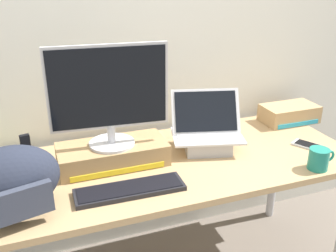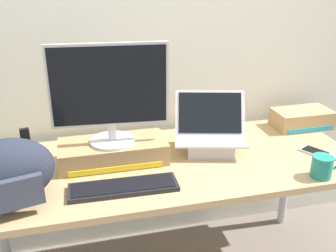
{
  "view_description": "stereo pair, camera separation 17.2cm",
  "coord_description": "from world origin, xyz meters",
  "px_view_note": "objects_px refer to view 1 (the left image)",
  "views": [
    {
      "loc": [
        -0.56,
        -1.52,
        1.57
      ],
      "look_at": [
        0.0,
        0.0,
        0.89
      ],
      "focal_mm": 41.38,
      "sensor_mm": 36.0,
      "label": 1
    },
    {
      "loc": [
        -0.39,
        -1.57,
        1.57
      ],
      "look_at": [
        0.0,
        0.0,
        0.89
      ],
      "focal_mm": 41.38,
      "sensor_mm": 36.0,
      "label": 2
    }
  ],
  "objects_px": {
    "messenger_backpack": "(10,181)",
    "toner_box_cyan": "(289,114)",
    "coffee_mug": "(319,159)",
    "toner_box_yellow": "(113,154)",
    "open_laptop": "(207,137)",
    "cell_phone": "(307,145)",
    "external_keyboard": "(130,190)",
    "desktop_monitor": "(109,95)"
  },
  "relations": [
    {
      "from": "open_laptop",
      "to": "toner_box_cyan",
      "type": "relative_size",
      "value": 1.22
    },
    {
      "from": "open_laptop",
      "to": "cell_phone",
      "type": "relative_size",
      "value": 2.42
    },
    {
      "from": "toner_box_cyan",
      "to": "toner_box_yellow",
      "type": "bearing_deg",
      "value": -171.71
    },
    {
      "from": "toner_box_yellow",
      "to": "desktop_monitor",
      "type": "distance_m",
      "value": 0.29
    },
    {
      "from": "open_laptop",
      "to": "external_keyboard",
      "type": "distance_m",
      "value": 0.54
    },
    {
      "from": "desktop_monitor",
      "to": "toner_box_cyan",
      "type": "distance_m",
      "value": 1.13
    },
    {
      "from": "toner_box_yellow",
      "to": "messenger_backpack",
      "type": "bearing_deg",
      "value": -150.46
    },
    {
      "from": "toner_box_yellow",
      "to": "external_keyboard",
      "type": "distance_m",
      "value": 0.26
    },
    {
      "from": "messenger_backpack",
      "to": "coffee_mug",
      "type": "height_order",
      "value": "messenger_backpack"
    },
    {
      "from": "desktop_monitor",
      "to": "open_laptop",
      "type": "xyz_separation_m",
      "value": [
        0.48,
        -0.0,
        -0.27
      ]
    },
    {
      "from": "toner_box_yellow",
      "to": "toner_box_cyan",
      "type": "distance_m",
      "value": 1.1
    },
    {
      "from": "open_laptop",
      "to": "toner_box_cyan",
      "type": "height_order",
      "value": "open_laptop"
    },
    {
      "from": "open_laptop",
      "to": "external_keyboard",
      "type": "bearing_deg",
      "value": -135.85
    },
    {
      "from": "toner_box_yellow",
      "to": "external_keyboard",
      "type": "relative_size",
      "value": 1.1
    },
    {
      "from": "messenger_backpack",
      "to": "toner_box_cyan",
      "type": "xyz_separation_m",
      "value": [
        1.51,
        0.4,
        -0.08
      ]
    },
    {
      "from": "messenger_backpack",
      "to": "toner_box_cyan",
      "type": "height_order",
      "value": "messenger_backpack"
    },
    {
      "from": "open_laptop",
      "to": "external_keyboard",
      "type": "height_order",
      "value": "open_laptop"
    },
    {
      "from": "cell_phone",
      "to": "coffee_mug",
      "type": "bearing_deg",
      "value": -146.32
    },
    {
      "from": "desktop_monitor",
      "to": "open_laptop",
      "type": "bearing_deg",
      "value": 5.01
    },
    {
      "from": "coffee_mug",
      "to": "toner_box_yellow",
      "type": "bearing_deg",
      "value": 157.02
    },
    {
      "from": "toner_box_yellow",
      "to": "desktop_monitor",
      "type": "bearing_deg",
      "value": -96.94
    },
    {
      "from": "external_keyboard",
      "to": "cell_phone",
      "type": "relative_size",
      "value": 2.79
    },
    {
      "from": "open_laptop",
      "to": "coffee_mug",
      "type": "relative_size",
      "value": 2.95
    },
    {
      "from": "desktop_monitor",
      "to": "coffee_mug",
      "type": "xyz_separation_m",
      "value": [
        0.86,
        -0.36,
        -0.29
      ]
    },
    {
      "from": "open_laptop",
      "to": "toner_box_cyan",
      "type": "bearing_deg",
      "value": 29.76
    },
    {
      "from": "coffee_mug",
      "to": "messenger_backpack",
      "type": "bearing_deg",
      "value": 174.57
    },
    {
      "from": "external_keyboard",
      "to": "toner_box_cyan",
      "type": "distance_m",
      "value": 1.15
    },
    {
      "from": "messenger_backpack",
      "to": "external_keyboard",
      "type": "bearing_deg",
      "value": -16.34
    },
    {
      "from": "desktop_monitor",
      "to": "toner_box_cyan",
      "type": "relative_size",
      "value": 1.63
    },
    {
      "from": "toner_box_yellow",
      "to": "toner_box_cyan",
      "type": "bearing_deg",
      "value": 8.29
    },
    {
      "from": "desktop_monitor",
      "to": "coffee_mug",
      "type": "relative_size",
      "value": 3.94
    },
    {
      "from": "desktop_monitor",
      "to": "external_keyboard",
      "type": "relative_size",
      "value": 1.16
    },
    {
      "from": "open_laptop",
      "to": "coffee_mug",
      "type": "bearing_deg",
      "value": -28.32
    },
    {
      "from": "cell_phone",
      "to": "toner_box_yellow",
      "type": "bearing_deg",
      "value": 142.31
    },
    {
      "from": "cell_phone",
      "to": "messenger_backpack",
      "type": "bearing_deg",
      "value": 154.98
    },
    {
      "from": "desktop_monitor",
      "to": "cell_phone",
      "type": "height_order",
      "value": "desktop_monitor"
    },
    {
      "from": "external_keyboard",
      "to": "coffee_mug",
      "type": "xyz_separation_m",
      "value": [
        0.85,
        -0.1,
        0.04
      ]
    },
    {
      "from": "coffee_mug",
      "to": "external_keyboard",
      "type": "bearing_deg",
      "value": 173.0
    },
    {
      "from": "messenger_backpack",
      "to": "coffee_mug",
      "type": "relative_size",
      "value": 3.1
    },
    {
      "from": "open_laptop",
      "to": "external_keyboard",
      "type": "relative_size",
      "value": 0.87
    },
    {
      "from": "messenger_backpack",
      "to": "toner_box_cyan",
      "type": "relative_size",
      "value": 1.28
    },
    {
      "from": "toner_box_yellow",
      "to": "open_laptop",
      "type": "distance_m",
      "value": 0.48
    }
  ]
}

